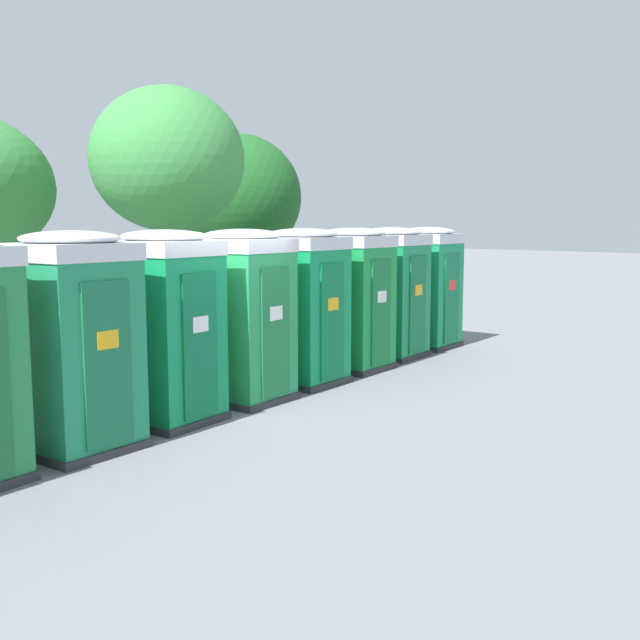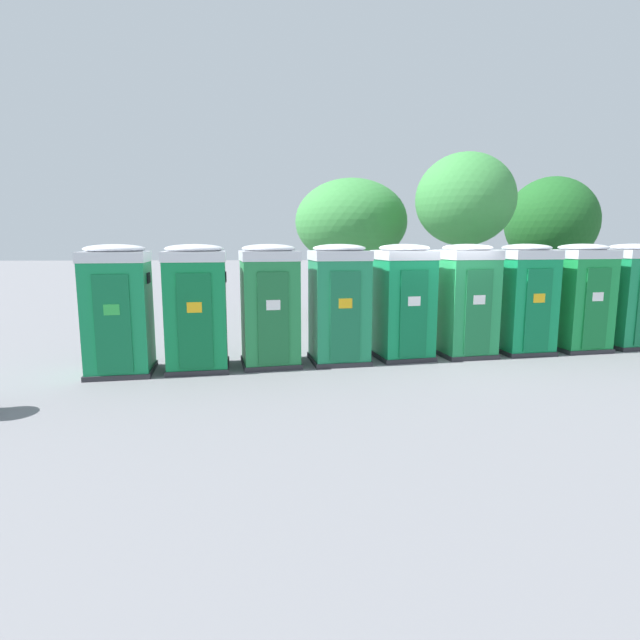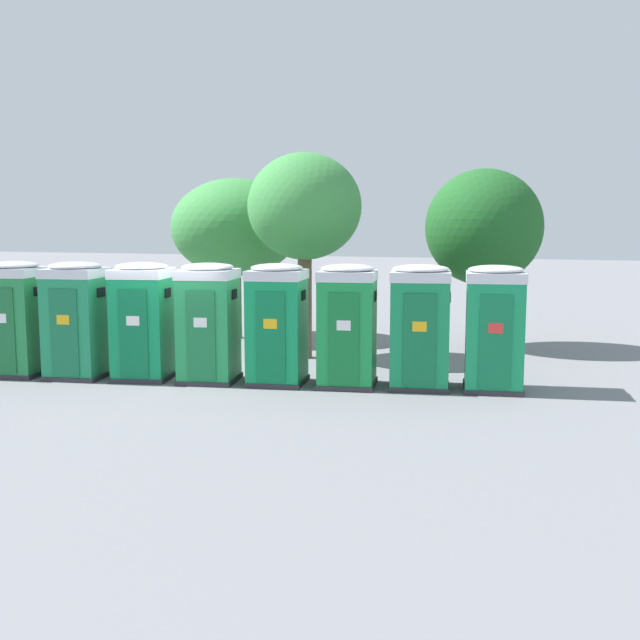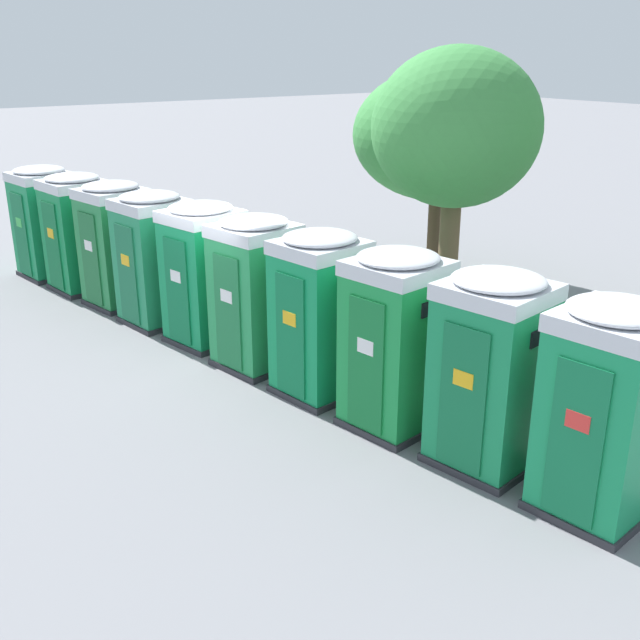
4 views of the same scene
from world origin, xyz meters
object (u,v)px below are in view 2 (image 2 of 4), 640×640
Objects in this scene: portapotty_4 at (403,301)px; portapotty_5 at (465,300)px; portapotty_7 at (579,297)px; portapotty_8 at (630,295)px; street_tree_2 at (551,223)px; portapotty_6 at (524,298)px; portapotty_2 at (270,305)px; street_tree_0 at (351,222)px; street_tree_1 at (465,201)px; portapotty_1 at (197,307)px; portapotty_0 at (118,309)px; portapotty_3 at (339,303)px.

portapotty_4 and portapotty_5 have the same top height.
portapotty_7 is at bearing 8.79° from portapotty_4.
street_tree_2 is at bearing 83.10° from portapotty_8.
portapotty_6 is at bearing -171.12° from portapotty_7.
portapotty_2 is 0.54× the size of street_tree_0.
portapotty_5 is 6.48m from street_tree_0.
portapotty_8 is at bearing -36.87° from street_tree_1.
portapotty_6 is (5.86, 0.97, 0.00)m from portapotty_2.
street_tree_2 reaches higher than portapotty_1.
street_tree_0 is (2.38, 6.56, 1.96)m from portapotty_2.
portapotty_0 and portapotty_2 have the same top height.
portapotty_7 is (10.23, 1.77, 0.00)m from portapotty_0.
portapotty_4 is 2.97m from portapotty_6.
portapotty_4 and portapotty_6 have the same top height.
portapotty_5 is at bearing -169.64° from portapotty_8.
portapotty_3 is 5.94m from portapotty_7.
portapotty_2 and portapotty_8 have the same top height.
street_tree_2 is at bearing 40.38° from portapotty_3.
street_tree_0 is 0.97× the size of street_tree_2.
portapotty_0 is at bearing -126.58° from street_tree_0.
street_tree_1 reaches higher than portapotty_7.
street_tree_0 reaches higher than portapotty_3.
portapotty_1 is 1.00× the size of portapotty_2.
street_tree_1 is (3.01, -2.51, 0.50)m from street_tree_0.
portapotty_0 and portapotty_7 have the same top height.
portapotty_0 is 0.50× the size of street_tree_1.
portapotty_4 is at bearing -170.35° from portapotty_8.
portapotty_0 is 1.00× the size of portapotty_2.
street_tree_0 is (-6.39, 5.04, 1.96)m from portapotty_8.
portapotty_4 is 0.53× the size of street_tree_2.
portapotty_2 is at bearing 11.58° from portapotty_1.
portapotty_6 is 7.26m from street_tree_2.
portapotty_4 is at bearing -124.90° from street_tree_1.
portapotty_1 is at bearing -170.33° from portapotty_7.
street_tree_0 is at bearing 95.13° from portapotty_4.
portapotty_3 is 1.00× the size of portapotty_6.
portapotty_6 is 1.00× the size of portapotty_7.
portapotty_5 is at bearing -128.83° from street_tree_2.
portapotty_3 is at bearing 9.65° from portapotty_1.
street_tree_2 is (12.35, 7.55, 1.96)m from portapotty_0.
portapotty_8 is 5.84m from street_tree_2.
portapotty_4 is at bearing -172.45° from portapotty_5.
portapotty_8 is (5.85, 1.00, -0.00)m from portapotty_4.
street_tree_0 is at bearing -176.62° from street_tree_2.
portapotty_3 is 4.45m from portapotty_6.
portapotty_1 is at bearing -169.46° from portapotty_4.
portapotty_6 is at bearing 9.94° from portapotty_3.
portapotty_0 and portapotty_4 have the same top height.
portapotty_4 is 9.38m from street_tree_2.
portapotty_5 is (1.47, 0.20, -0.00)m from portapotty_4.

